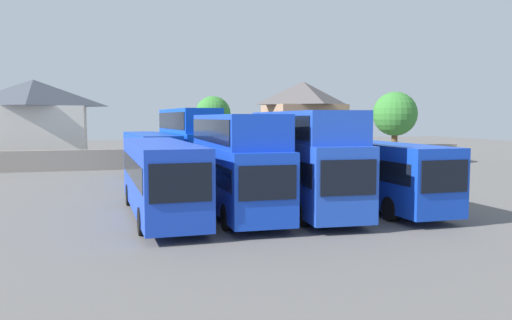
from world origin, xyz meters
TOP-DOWN VIEW (x-y plane):
  - ground at (0.00, 18.00)m, footprint 140.00×140.00m
  - depot_boundary_wall at (0.00, 23.57)m, footprint 56.00×0.50m
  - bus_1 at (-5.45, 0.13)m, footprint 2.86×12.01m
  - bus_2 at (-1.92, -0.29)m, footprint 2.78×10.65m
  - bus_3 at (1.54, 0.09)m, footprint 3.32×11.98m
  - bus_4 at (5.39, -0.21)m, footprint 2.72×11.49m
  - bus_5 at (-4.83, 13.53)m, footprint 3.26×11.73m
  - bus_6 at (-2.02, 13.69)m, footprint 3.29×10.60m
  - bus_7 at (2.28, 13.78)m, footprint 3.12×10.54m
  - bus_8 at (6.22, 13.51)m, footprint 3.06×10.69m
  - house_terrace_left at (-14.48, 30.97)m, footprint 9.96×8.18m
  - house_terrace_centre at (12.91, 29.50)m, footprint 7.65×8.21m
  - tree_left_of_lot at (19.48, 21.57)m, footprint 4.32×4.32m
  - tree_behind_wall at (2.24, 26.07)m, footprint 3.44×3.44m

SIDE VIEW (x-z plane):
  - ground at x=0.00m, z-range 0.00..0.00m
  - depot_boundary_wall at x=0.00m, z-range 0.00..1.80m
  - bus_7 at x=2.28m, z-range 0.24..3.51m
  - bus_4 at x=5.39m, z-range 0.24..3.57m
  - bus_8 at x=6.22m, z-range 0.24..3.62m
  - bus_5 at x=-4.83m, z-range 0.25..3.71m
  - bus_1 at x=-5.45m, z-range 0.25..3.72m
  - bus_2 at x=-1.92m, z-range 0.31..5.04m
  - bus_3 at x=1.54m, z-range 0.31..5.20m
  - bus_6 at x=-2.02m, z-range 0.32..5.53m
  - house_terrace_left at x=-14.48m, z-range 0.09..8.36m
  - house_terrace_centre at x=12.91m, z-range 0.09..8.58m
  - tree_behind_wall at x=2.24m, z-range 1.57..8.25m
  - tree_left_of_lot at x=19.48m, z-range 1.35..8.47m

